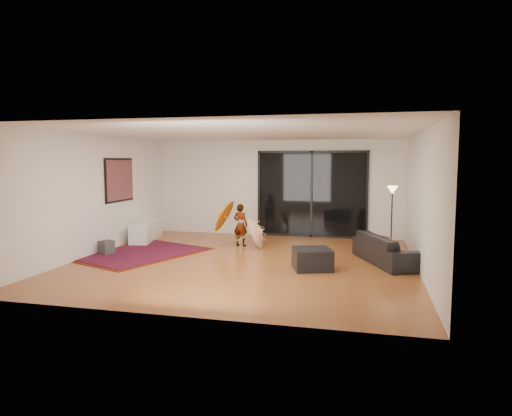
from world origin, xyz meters
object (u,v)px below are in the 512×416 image
(sofa, at_px, (388,249))
(ottoman, at_px, (312,259))
(media_console, at_px, (147,230))
(child, at_px, (241,225))

(sofa, height_order, ottoman, sofa)
(media_console, distance_m, ottoman, 5.24)
(sofa, height_order, child, child)
(ottoman, bearing_deg, sofa, 31.73)
(child, bearing_deg, media_console, 7.69)
(ottoman, relative_size, child, 0.68)
(sofa, xyz_separation_m, ottoman, (-1.47, -0.91, -0.09))
(ottoman, bearing_deg, media_console, 154.48)
(media_console, height_order, sofa, sofa)
(sofa, distance_m, child, 3.70)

